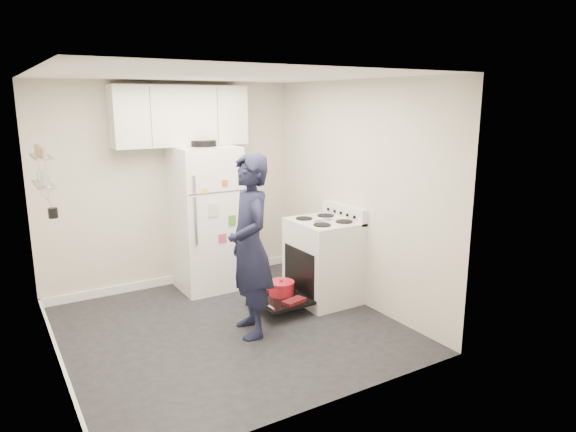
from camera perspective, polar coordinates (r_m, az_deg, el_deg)
room at (r=5.02m, az=-7.38°, el=0.32°), size 3.21×3.21×2.51m
electric_range at (r=5.93m, az=3.84°, el=-5.05°), size 0.66×0.76×1.10m
open_oven_door at (r=5.75m, az=-0.93°, el=-8.57°), size 0.55×0.70×0.23m
refrigerator at (r=6.32m, az=-9.07°, el=-0.21°), size 0.72×0.74×1.82m
upper_cabinets at (r=6.26m, az=-11.86°, el=10.84°), size 1.60×0.33×0.70m
wall_shelf_rack at (r=5.01m, az=-25.59°, el=4.59°), size 0.14×0.60×0.61m
person at (r=4.98m, az=-4.25°, el=-3.37°), size 0.54×0.72×1.80m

